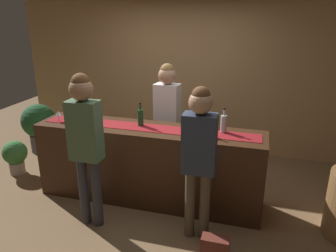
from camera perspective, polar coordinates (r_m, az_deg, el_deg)
ground_plane at (r=4.46m, az=-3.27°, el=-12.45°), size 10.00×10.00×0.00m
back_wall at (r=5.69m, az=2.82°, el=10.23°), size 6.00×0.12×2.90m
bar_counter at (r=4.22m, az=-3.40°, el=-6.70°), size 2.88×0.60×1.00m
counter_runner_cloth at (r=4.03m, az=-3.54°, el=-0.29°), size 2.73×0.28×0.01m
wine_bottle_clear at (r=3.89m, az=9.70°, el=0.44°), size 0.07×0.07×0.30m
wine_bottle_green at (r=4.07m, az=-4.83°, el=1.54°), size 0.07×0.07×0.30m
wine_bottle_amber at (r=3.80m, az=5.75°, el=0.18°), size 0.07×0.07×0.30m
wine_glass_near_customer at (r=4.46m, az=-18.62°, el=2.03°), size 0.07×0.07×0.14m
wine_glass_mid_counter at (r=3.91m, az=3.15°, el=0.70°), size 0.07×0.07×0.14m
bartender at (r=4.51m, az=-0.14°, el=2.72°), size 0.36×0.24×1.71m
customer_sipping at (r=3.30m, az=5.46°, el=-4.05°), size 0.34×0.24×1.69m
customer_browsing at (r=3.59m, az=-14.28°, el=-1.53°), size 0.34×0.25×1.77m
potted_plant_tall at (r=6.11m, az=-21.62°, el=0.25°), size 0.58×0.58×0.85m
potted_plant_small at (r=5.45m, az=-25.15°, el=-4.62°), size 0.36×0.36×0.53m
handbag at (r=3.54m, az=8.22°, el=-20.19°), size 0.28×0.14×0.22m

